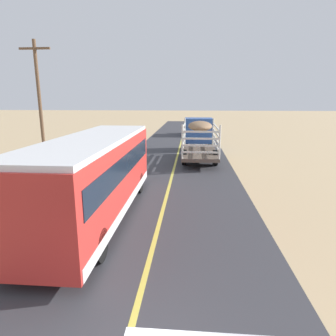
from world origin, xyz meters
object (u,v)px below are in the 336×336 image
object	(u,v)px
bus	(95,175)
livestock_truck	(199,133)
power_pole_mid	(39,99)
car_far	(192,127)

from	to	relation	value
bus	livestock_truck	bearing A→B (deg)	73.31
bus	power_pole_mid	xyz separation A→B (m)	(-7.18, 9.93, 2.86)
power_pole_mid	livestock_truck	bearing A→B (deg)	21.12
livestock_truck	car_far	size ratio (longest dim) A/B	2.10
livestock_truck	bus	world-z (taller)	bus
livestock_truck	car_far	bearing A→B (deg)	92.78
bus	power_pole_mid	bearing A→B (deg)	125.86
livestock_truck	bus	size ratio (longest dim) A/B	0.97
power_pole_mid	bus	bearing A→B (deg)	-54.14
livestock_truck	power_pole_mid	size ratio (longest dim) A/B	1.13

